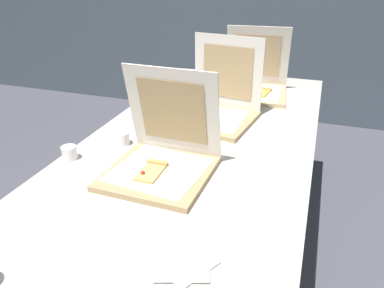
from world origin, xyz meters
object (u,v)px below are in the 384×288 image
object	(u,v)px
napkin_pile	(181,261)
cup_white_mid	(134,120)
pizza_box_middle	(216,108)
cup_white_near_left	(69,153)
pizza_box_back	(255,85)
table	(200,148)
pizza_box_front	(162,159)
cup_white_near_center	(122,139)

from	to	relation	value
napkin_pile	cup_white_mid	bearing A→B (deg)	124.13
pizza_box_middle	cup_white_near_left	size ratio (longest dim) A/B	6.90
pizza_box_back	cup_white_near_left	bearing A→B (deg)	-123.89
table	napkin_pile	bearing A→B (deg)	-75.98
pizza_box_front	table	bearing A→B (deg)	83.02
table	napkin_pile	size ratio (longest dim) A/B	11.34
pizza_box_middle	pizza_box_back	size ratio (longest dim) A/B	1.02
pizza_box_back	cup_white_near_center	xyz separation A→B (m)	(-0.42, -0.86, -0.03)
cup_white_mid	pizza_box_back	bearing A→B (deg)	54.76
cup_white_near_left	cup_white_mid	world-z (taller)	same
pizza_box_back	napkin_pile	bearing A→B (deg)	-93.31
pizza_box_front	cup_white_mid	size ratio (longest dim) A/B	6.30
pizza_box_back	cup_white_near_left	distance (m)	1.19
cup_white_near_left	cup_white_mid	bearing A→B (deg)	77.40
pizza_box_middle	cup_white_near_center	world-z (taller)	pizza_box_middle
pizza_box_front	pizza_box_middle	bearing A→B (deg)	86.96
pizza_box_middle	cup_white_mid	xyz separation A→B (m)	(-0.35, -0.21, -0.03)
cup_white_near_left	napkin_pile	xyz separation A→B (m)	(0.63, -0.40, -0.02)
pizza_box_middle	cup_white_mid	size ratio (longest dim) A/B	6.90
cup_white_mid	napkin_pile	bearing A→B (deg)	-55.87
pizza_box_back	cup_white_mid	distance (m)	0.81
pizza_box_back	napkin_pile	distance (m)	1.45
pizza_box_back	cup_white_near_left	world-z (taller)	pizza_box_back
cup_white_mid	napkin_pile	xyz separation A→B (m)	(0.54, -0.79, -0.02)
pizza_box_front	napkin_pile	size ratio (longest dim) A/B	1.94
cup_white_mid	table	bearing A→B (deg)	-8.49
table	napkin_pile	xyz separation A→B (m)	(0.18, -0.74, 0.05)
cup_white_mid	pizza_box_front	bearing A→B (deg)	-50.57
pizza_box_middle	napkin_pile	size ratio (longest dim) A/B	2.12
cup_white_near_center	napkin_pile	bearing A→B (deg)	-50.18
pizza_box_front	cup_white_near_left	world-z (taller)	pizza_box_front
napkin_pile	pizza_box_front	bearing A→B (deg)	118.88
pizza_box_back	cup_white_mid	bearing A→B (deg)	-131.42
pizza_box_back	table	bearing A→B (deg)	-105.15
table	cup_white_mid	world-z (taller)	cup_white_mid
pizza_box_front	cup_white_near_center	bearing A→B (deg)	149.24
pizza_box_front	napkin_pile	xyz separation A→B (m)	(0.23, -0.42, -0.05)
table	cup_white_near_left	bearing A→B (deg)	-142.17
table	cup_white_mid	distance (m)	0.36
table	cup_white_near_center	bearing A→B (deg)	-153.08
napkin_pile	pizza_box_back	bearing A→B (deg)	92.86
cup_white_near_left	pizza_box_back	bearing A→B (deg)	62.29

